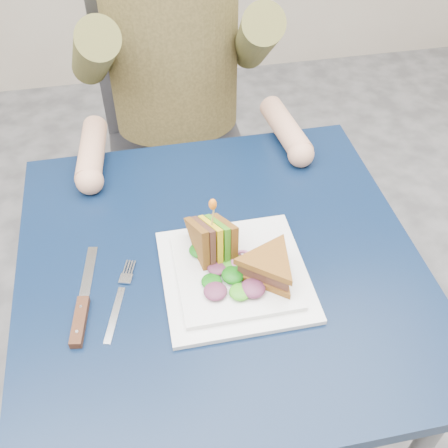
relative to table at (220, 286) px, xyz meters
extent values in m
plane|color=#565659|center=(0.00, 0.00, -0.65)|extent=(4.00, 4.00, 0.00)
cube|color=black|center=(0.00, 0.00, 0.06)|extent=(0.75, 0.75, 0.03)
cylinder|color=#595B5E|center=(-0.32, 0.32, -0.30)|extent=(0.04, 0.04, 0.70)
cylinder|color=#595B5E|center=(0.32, 0.32, -0.30)|extent=(0.04, 0.04, 0.70)
cube|color=#47474C|center=(0.00, 0.66, -0.20)|extent=(0.42, 0.40, 0.04)
cube|color=#47474C|center=(0.00, 0.84, 0.05)|extent=(0.42, 0.03, 0.46)
cylinder|color=#47474C|center=(-0.18, 0.49, -0.44)|extent=(0.02, 0.02, 0.43)
cylinder|color=#47474C|center=(0.18, 0.49, -0.44)|extent=(0.02, 0.02, 0.43)
cylinder|color=#47474C|center=(-0.18, 0.83, -0.44)|extent=(0.02, 0.02, 0.43)
cylinder|color=#47474C|center=(0.18, 0.83, -0.44)|extent=(0.02, 0.02, 0.43)
cylinder|color=brown|center=(0.00, 0.64, 0.22)|extent=(0.34, 0.34, 0.52)
cylinder|color=brown|center=(-0.20, 0.55, 0.23)|extent=(0.15, 0.39, 0.31)
cylinder|color=tan|center=(-0.23, 0.35, 0.11)|extent=(0.08, 0.20, 0.06)
sphere|color=tan|center=(-0.23, 0.25, 0.11)|extent=(0.06, 0.06, 0.06)
cylinder|color=brown|center=(0.20, 0.55, 0.23)|extent=(0.15, 0.39, 0.31)
cylinder|color=tan|center=(0.23, 0.35, 0.11)|extent=(0.08, 0.20, 0.06)
sphere|color=tan|center=(0.23, 0.25, 0.11)|extent=(0.06, 0.06, 0.06)
cube|color=white|center=(0.02, -0.05, 0.08)|extent=(0.26, 0.26, 0.01)
cube|color=white|center=(0.02, -0.05, 0.09)|extent=(0.21, 0.21, 0.01)
cube|color=silver|center=(-0.20, -0.09, 0.08)|extent=(0.04, 0.11, 0.00)
cube|color=silver|center=(-0.18, -0.01, 0.08)|extent=(0.03, 0.03, 0.00)
cube|color=silver|center=(-0.18, 0.01, 0.08)|extent=(0.01, 0.03, 0.00)
cube|color=silver|center=(-0.17, 0.01, 0.08)|extent=(0.01, 0.03, 0.00)
cube|color=silver|center=(-0.17, 0.01, 0.08)|extent=(0.01, 0.03, 0.00)
cube|color=silver|center=(-0.16, 0.01, 0.08)|extent=(0.01, 0.03, 0.00)
cube|color=silver|center=(-0.24, 0.01, 0.08)|extent=(0.04, 0.14, 0.00)
cube|color=black|center=(-0.26, -0.09, 0.09)|extent=(0.03, 0.10, 0.01)
cylinder|color=silver|center=(-0.25, -0.07, 0.09)|extent=(0.01, 0.01, 0.00)
cylinder|color=silver|center=(-0.26, -0.12, 0.09)|extent=(0.01, 0.01, 0.00)
cylinder|color=tan|center=(-0.01, 0.00, 0.20)|extent=(0.01, 0.01, 0.06)
ellipsoid|color=orange|center=(-0.01, 0.00, 0.23)|extent=(0.01, 0.01, 0.02)
torus|color=#9E4C7A|center=(0.03, -0.04, 0.11)|extent=(0.04, 0.04, 0.02)
camera|label=1|loc=(-0.12, -0.63, 0.83)|focal=42.00mm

